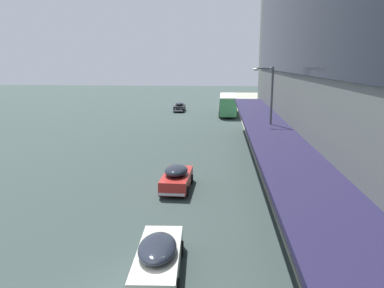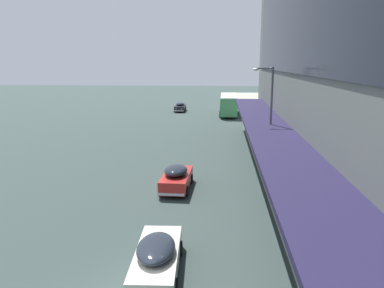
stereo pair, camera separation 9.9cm
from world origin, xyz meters
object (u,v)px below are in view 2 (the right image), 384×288
(transit_bus_kerbside_front, at_px, (229,104))
(sedan_oncoming_rear, at_px, (176,177))
(sedan_lead_mid, at_px, (180,107))
(street_lamp, at_px, (269,112))
(pedestrian_at_kerb, at_px, (338,265))
(sedan_trailing_mid, at_px, (157,257))

(transit_bus_kerbside_front, distance_m, sedan_oncoming_rear, 35.63)
(sedan_lead_mid, relative_size, street_lamp, 0.56)
(sedan_lead_mid, relative_size, pedestrian_at_kerb, 2.31)
(transit_bus_kerbside_front, height_order, sedan_oncoming_rear, transit_bus_kerbside_front)
(transit_bus_kerbside_front, bearing_deg, street_lamp, -85.74)
(sedan_oncoming_rear, distance_m, street_lamp, 8.51)
(sedan_trailing_mid, bearing_deg, sedan_oncoming_rear, 92.42)
(sedan_lead_mid, height_order, pedestrian_at_kerb, pedestrian_at_kerb)
(street_lamp, bearing_deg, transit_bus_kerbside_front, 94.26)
(sedan_trailing_mid, xyz_separation_m, street_lamp, (5.88, 14.31, 3.82))
(sedan_lead_mid, bearing_deg, transit_bus_kerbside_front, -24.82)
(sedan_trailing_mid, height_order, street_lamp, street_lamp)
(sedan_lead_mid, xyz_separation_m, street_lamp, (10.30, -34.76, 3.81))
(street_lamp, bearing_deg, sedan_lead_mid, 106.50)
(transit_bus_kerbside_front, relative_size, pedestrian_at_kerb, 5.46)
(sedan_lead_mid, xyz_separation_m, sedan_trailing_mid, (4.42, -49.07, -0.01))
(sedan_trailing_mid, bearing_deg, transit_bus_kerbside_front, 85.52)
(transit_bus_kerbside_front, height_order, sedan_lead_mid, transit_bus_kerbside_front)
(sedan_lead_mid, bearing_deg, pedestrian_at_kerb, -77.57)
(sedan_trailing_mid, bearing_deg, sedan_lead_mid, 95.15)
(pedestrian_at_kerb, bearing_deg, sedan_lead_mid, 102.43)
(sedan_trailing_mid, bearing_deg, street_lamp, 67.68)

